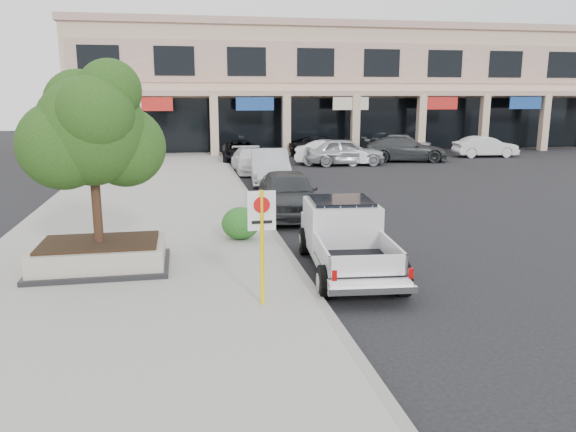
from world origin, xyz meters
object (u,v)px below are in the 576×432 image
(curb_car_b, at_px, (270,166))
(lot_car_c, at_px, (404,149))
(pickup_truck, at_px, (348,239))
(lot_car_d, at_px, (324,146))
(planter, at_px, (100,255))
(lot_car_e, at_px, (403,143))
(planter_tree, at_px, (98,131))
(lot_car_a, at_px, (344,152))
(no_parking_sign, at_px, (262,232))
(lot_car_b, at_px, (332,153))
(curb_car_a, at_px, (288,193))
(curb_car_d, at_px, (240,151))
(curb_car_c, at_px, (251,160))
(lot_car_f, at_px, (485,147))

(curb_car_b, distance_m, lot_car_c, 12.39)
(pickup_truck, bearing_deg, lot_car_d, 82.12)
(planter, bearing_deg, lot_car_e, 55.01)
(lot_car_d, bearing_deg, curb_car_b, 150.79)
(planter_tree, xyz_separation_m, lot_car_a, (11.58, 19.24, -2.58))
(no_parking_sign, distance_m, curb_car_b, 16.41)
(lot_car_a, xyz_separation_m, lot_car_b, (-0.69, 0.32, -0.09))
(curb_car_a, xyz_separation_m, curb_car_d, (0.01, 16.65, -0.14))
(pickup_truck, height_order, curb_car_c, pickup_truck)
(planter_tree, bearing_deg, lot_car_a, 58.97)
(planter, xyz_separation_m, pickup_truck, (5.88, -0.91, 0.35))
(curb_car_d, bearing_deg, curb_car_b, -83.06)
(lot_car_e, bearing_deg, pickup_truck, -179.77)
(pickup_truck, relative_size, lot_car_e, 1.26)
(lot_car_a, height_order, lot_car_c, lot_car_a)
(curb_car_a, xyz_separation_m, lot_car_f, (16.90, 16.25, -0.10))
(lot_car_d, bearing_deg, lot_car_b, 167.66)
(curb_car_d, bearing_deg, planter, -100.21)
(lot_car_a, bearing_deg, curb_car_b, 139.89)
(curb_car_b, bearing_deg, curb_car_a, -88.30)
(planter, xyz_separation_m, lot_car_f, (22.56, 22.03, 0.23))
(planter_tree, distance_m, curb_car_a, 8.30)
(curb_car_c, relative_size, lot_car_f, 1.08)
(planter, xyz_separation_m, lot_car_b, (11.02, 19.72, 0.26))
(lot_car_b, bearing_deg, lot_car_d, 7.34)
(lot_car_a, bearing_deg, planter_tree, 150.67)
(curb_car_d, relative_size, lot_car_c, 0.89)
(curb_car_a, distance_m, curb_car_b, 7.42)
(curb_car_b, distance_m, lot_car_e, 17.56)
(curb_car_d, distance_m, lot_car_e, 13.00)
(lot_car_d, bearing_deg, lot_car_e, -82.98)
(pickup_truck, bearing_deg, planter, 176.34)
(lot_car_e, bearing_deg, curb_car_b, 161.57)
(no_parking_sign, relative_size, curb_car_c, 0.50)
(curb_car_d, height_order, lot_car_b, lot_car_b)
(lot_car_f, bearing_deg, lot_car_e, 51.91)
(pickup_truck, xyz_separation_m, curb_car_d, (-0.21, 23.33, -0.15))
(pickup_truck, height_order, lot_car_d, pickup_truck)
(pickup_truck, relative_size, curb_car_c, 1.14)
(lot_car_a, bearing_deg, no_parking_sign, 161.55)
(lot_car_b, xyz_separation_m, lot_car_f, (11.54, 2.31, -0.03))
(planter_tree, height_order, curb_car_c, planter_tree)
(planter_tree, xyz_separation_m, curb_car_c, (5.59, 17.01, -2.74))
(planter, height_order, lot_car_a, lot_car_a)
(lot_car_c, distance_m, lot_car_f, 6.64)
(planter_tree, bearing_deg, lot_car_f, 44.29)
(lot_car_c, bearing_deg, lot_car_e, -9.86)
(planter, xyz_separation_m, planter_tree, (0.13, 0.15, 2.94))
(planter, height_order, pickup_truck, pickup_truck)
(lot_car_c, bearing_deg, curb_car_d, 91.55)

